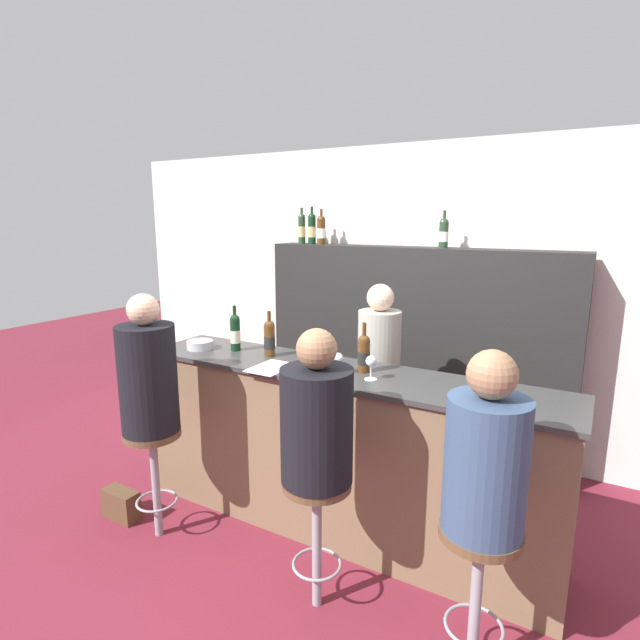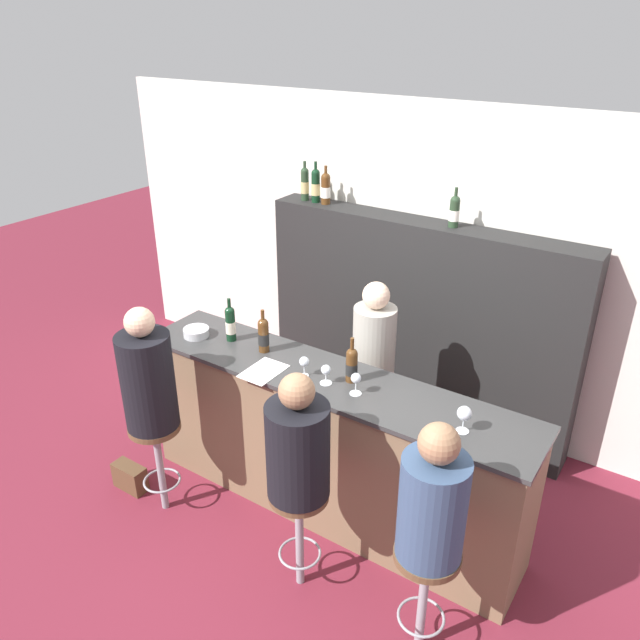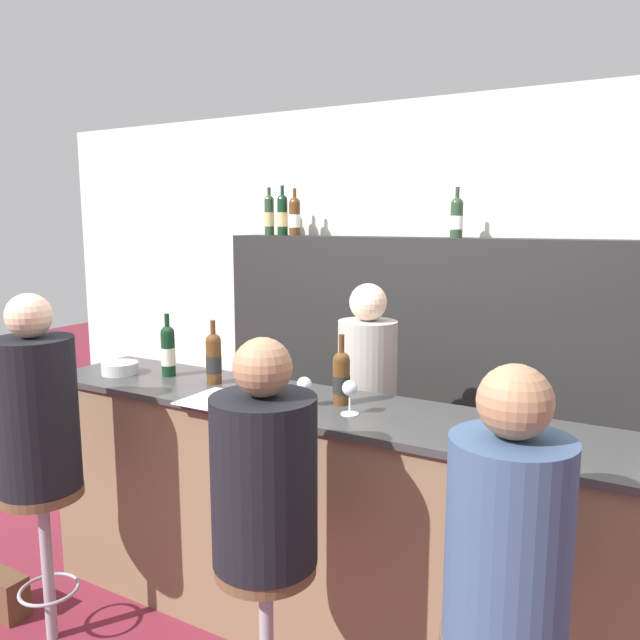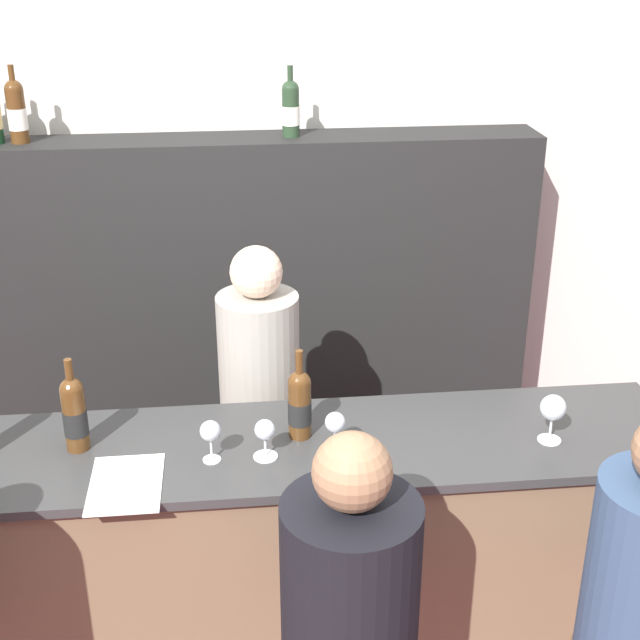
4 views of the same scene
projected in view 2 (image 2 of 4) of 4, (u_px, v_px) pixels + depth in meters
ground_plane at (306, 529)px, 4.24m from camera, size 16.00×16.00×0.00m
wall_back at (432, 269)px, 5.01m from camera, size 6.40×0.05×2.60m
bar_counter at (327, 445)px, 4.19m from camera, size 2.75×0.55×1.08m
back_bar_cabinet at (416, 327)px, 5.03m from camera, size 2.58×0.28×1.75m
wine_bottle_counter_0 at (230, 323)px, 4.35m from camera, size 0.07×0.07×0.32m
wine_bottle_counter_1 at (263, 335)px, 4.20m from camera, size 0.07×0.07×0.31m
wine_bottle_counter_2 at (352, 364)px, 3.86m from camera, size 0.08×0.08×0.30m
wine_bottle_backbar_0 at (305, 184)px, 5.12m from camera, size 0.07×0.07×0.32m
wine_bottle_backbar_1 at (316, 185)px, 5.06m from camera, size 0.07×0.07×0.33m
wine_bottle_backbar_2 at (326, 188)px, 5.02m from camera, size 0.08×0.08×0.31m
wine_bottle_backbar_3 at (454, 211)px, 4.48m from camera, size 0.07×0.07×0.29m
wine_glass_0 at (304, 362)px, 3.93m from camera, size 0.06×0.06×0.14m
wine_glass_1 at (326, 371)px, 3.85m from camera, size 0.08×0.08×0.13m
wine_glass_2 at (356, 379)px, 3.74m from camera, size 0.07×0.07×0.14m
wine_glass_3 at (464, 414)px, 3.39m from camera, size 0.08×0.08×0.16m
metal_bowl at (196, 332)px, 4.45m from camera, size 0.18×0.18×0.06m
tasting_menu at (263, 371)px, 4.02m from camera, size 0.21×0.30×0.00m
bar_stool_left at (157, 444)px, 4.19m from camera, size 0.35×0.35×0.71m
guest_seated_left at (147, 377)px, 3.96m from camera, size 0.34×0.34×0.85m
bar_stool_middle at (299, 513)px, 3.61m from camera, size 0.35×0.35×0.71m
guest_seated_middle at (298, 446)px, 3.39m from camera, size 0.36×0.36×0.77m
bar_stool_right at (425, 575)px, 3.21m from camera, size 0.35×0.35×0.71m
guest_seated_right at (433, 502)px, 2.99m from camera, size 0.34×0.34×0.77m
bartender at (372, 388)px, 4.49m from camera, size 0.30×0.30×1.55m
handbag at (130, 477)px, 4.56m from camera, size 0.26×0.12×0.20m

